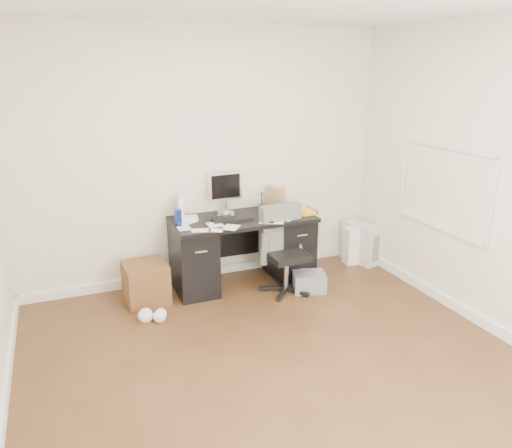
% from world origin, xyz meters
% --- Properties ---
extents(ground, '(4.00, 4.00, 0.00)m').
position_xyz_m(ground, '(0.00, 0.00, 0.00)').
color(ground, '#422815').
rests_on(ground, ground).
extents(room_shell, '(4.02, 4.02, 2.71)m').
position_xyz_m(room_shell, '(0.03, 0.03, 1.66)').
color(room_shell, beige).
rests_on(room_shell, ground).
extents(desk, '(1.50, 0.70, 0.75)m').
position_xyz_m(desk, '(0.30, 1.65, 0.40)').
color(desk, black).
rests_on(desk, ground).
extents(loose_papers, '(1.10, 0.60, 0.00)m').
position_xyz_m(loose_papers, '(0.10, 1.60, 0.75)').
color(loose_papers, white).
rests_on(loose_papers, desk).
extents(lcd_monitor, '(0.38, 0.23, 0.46)m').
position_xyz_m(lcd_monitor, '(0.18, 1.85, 0.98)').
color(lcd_monitor, silver).
rests_on(lcd_monitor, desk).
extents(keyboard, '(0.42, 0.16, 0.02)m').
position_xyz_m(keyboard, '(0.17, 1.60, 0.76)').
color(keyboard, black).
rests_on(keyboard, desk).
extents(computer_mouse, '(0.07, 0.07, 0.07)m').
position_xyz_m(computer_mouse, '(0.61, 1.59, 0.78)').
color(computer_mouse, silver).
rests_on(computer_mouse, desk).
extents(travel_mug, '(0.08, 0.08, 0.16)m').
position_xyz_m(travel_mug, '(-0.39, 1.66, 0.83)').
color(travel_mug, '#16339A').
rests_on(travel_mug, desk).
extents(white_binder, '(0.14, 0.24, 0.26)m').
position_xyz_m(white_binder, '(-0.32, 1.82, 0.88)').
color(white_binder, silver).
rests_on(white_binder, desk).
extents(magazine_file, '(0.19, 0.25, 0.26)m').
position_xyz_m(magazine_file, '(0.74, 1.79, 0.88)').
color(magazine_file, olive).
rests_on(magazine_file, desk).
extents(pen_cup, '(0.10, 0.10, 0.22)m').
position_xyz_m(pen_cup, '(0.57, 1.75, 0.86)').
color(pen_cup, '#523117').
rests_on(pen_cup, desk).
extents(yellow_book, '(0.19, 0.24, 0.04)m').
position_xyz_m(yellow_book, '(0.99, 1.55, 0.77)').
color(yellow_book, yellow).
rests_on(yellow_book, desk).
extents(paper_remote, '(0.31, 0.29, 0.02)m').
position_xyz_m(paper_remote, '(0.53, 1.41, 0.76)').
color(paper_remote, white).
rests_on(paper_remote, desk).
extents(office_chair, '(0.55, 0.55, 0.91)m').
position_xyz_m(office_chair, '(0.64, 1.28, 0.46)').
color(office_chair, '#515351').
rests_on(office_chair, ground).
extents(pc_tower, '(0.33, 0.52, 0.48)m').
position_xyz_m(pc_tower, '(1.84, 1.71, 0.24)').
color(pc_tower, beige).
rests_on(pc_tower, ground).
extents(shopping_bag, '(0.34, 0.25, 0.44)m').
position_xyz_m(shopping_bag, '(1.79, 1.69, 0.22)').
color(shopping_bag, white).
rests_on(shopping_bag, ground).
extents(wicker_basket, '(0.44, 0.44, 0.41)m').
position_xyz_m(wicker_basket, '(-0.77, 1.58, 0.21)').
color(wicker_basket, '#4A2916').
rests_on(wicker_basket, ground).
extents(desk_printer, '(0.40, 0.36, 0.19)m').
position_xyz_m(desk_printer, '(0.88, 1.20, 0.10)').
color(desk_printer, slate).
rests_on(desk_printer, ground).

